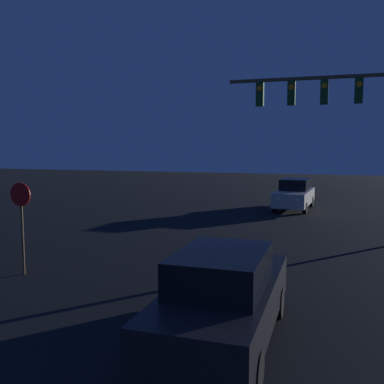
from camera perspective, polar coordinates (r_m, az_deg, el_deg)
The scene contains 4 objects.
car_near at distance 7.95m, azimuth 4.24°, elevation -13.78°, with size 1.81×4.79×1.75m.
car_far at distance 25.32m, azimuth 13.49°, elevation -0.30°, with size 2.11×4.88×1.75m.
traffic_signal_mast at distance 16.64m, azimuth 18.97°, elevation 10.12°, with size 5.96×0.30×6.91m.
stop_sign at distance 12.71m, azimuth -21.80°, elevation -2.48°, with size 0.65×0.07×2.59m.
Camera 1 is at (3.86, 0.95, 3.55)m, focal length 40.00 mm.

